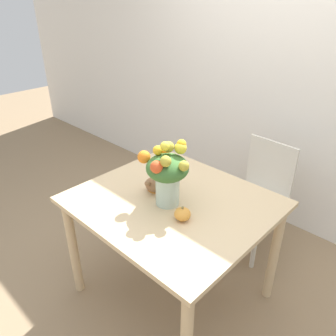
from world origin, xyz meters
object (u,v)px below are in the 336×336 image
Objects in this scene: turkey_figurine at (155,184)px; dining_chair_near_window at (257,195)px; flower_vase at (167,173)px; pumpkin at (182,214)px.

dining_chair_near_window reaches higher than turkey_figurine.
flower_vase reaches higher than dining_chair_near_window.
flower_vase is 0.22m from turkey_figurine.
turkey_figurine is 0.17× the size of dining_chair_near_window.
dining_chair_near_window is (0.12, 0.89, -0.51)m from flower_vase.
dining_chair_near_window reaches higher than pumpkin.
pumpkin is 0.34m from turkey_figurine.
turkey_figurine is (-0.32, 0.11, 0.01)m from pumpkin.
pumpkin is at bearing -19.28° from flower_vase.
flower_vase is at bearing -94.53° from dining_chair_near_window.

